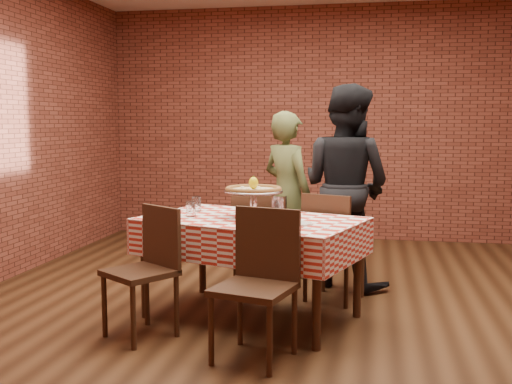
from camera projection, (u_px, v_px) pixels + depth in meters
ground at (294, 307)px, 4.91m from camera, size 6.00×6.00×0.00m
back_wall at (325, 123)px, 7.67m from camera, size 5.50×0.00×5.50m
table at (251, 268)px, 4.61m from camera, size 1.77×1.37×0.75m
tablecloth at (251, 236)px, 4.58m from camera, size 1.82×1.42×0.27m
pizza_stand at (253, 204)px, 4.59m from camera, size 0.49×0.49×0.20m
pizza at (253, 190)px, 4.57m from camera, size 0.46×0.46×0.03m
lemon at (253, 183)px, 4.57m from camera, size 0.08×0.08×0.09m
water_glass_left at (191, 209)px, 4.63m from camera, size 0.09×0.09×0.12m
water_glass_right at (197, 204)px, 4.92m from camera, size 0.09×0.09×0.12m
side_plate at (300, 224)px, 4.28m from camera, size 0.22×0.22×0.01m
sweetener_packet_a at (307, 228)px, 4.12m from camera, size 0.05×0.04×0.00m
sweetener_packet_b at (326, 228)px, 4.14m from camera, size 0.06×0.06×0.00m
condiment_caddy at (279, 204)px, 4.82m from camera, size 0.11×0.09×0.13m
chair_near_left at (140, 273)px, 4.18m from camera, size 0.57×0.57×0.89m
chair_near_right at (254, 287)px, 3.77m from camera, size 0.54×0.54×0.93m
chair_far_left at (257, 240)px, 5.45m from camera, size 0.40×0.40×0.86m
chair_far_right at (334, 246)px, 5.06m from camera, size 0.53×0.53×0.90m
diner_olive at (287, 194)px, 5.83m from camera, size 0.68×0.65×1.57m
diner_black at (346, 186)px, 5.47m from camera, size 1.10×1.04×1.80m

